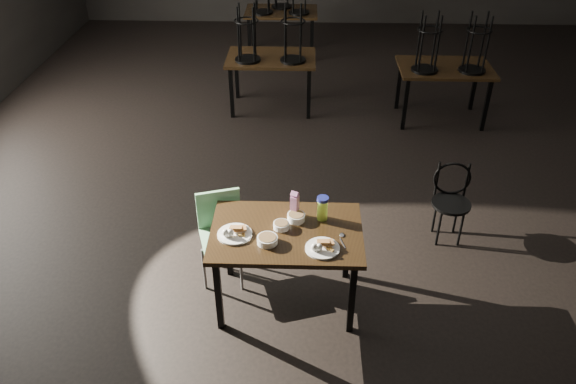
{
  "coord_description": "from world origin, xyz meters",
  "views": [
    {
      "loc": [
        -0.59,
        -5.24,
        3.47
      ],
      "look_at": [
        -0.72,
        -1.36,
        0.85
      ],
      "focal_mm": 35.0,
      "sensor_mm": 36.0,
      "label": 1
    }
  ],
  "objects_px": {
    "juice_carton": "(295,204)",
    "school_chair": "(222,229)",
    "water_bottle": "(322,208)",
    "main_table": "(286,239)",
    "bentwood_chair": "(451,196)"
  },
  "relations": [
    {
      "from": "juice_carton",
      "to": "water_bottle",
      "type": "height_order",
      "value": "juice_carton"
    },
    {
      "from": "water_bottle",
      "to": "school_chair",
      "type": "distance_m",
      "value": 0.95
    },
    {
      "from": "juice_carton",
      "to": "school_chair",
      "type": "distance_m",
      "value": 0.74
    },
    {
      "from": "main_table",
      "to": "juice_carton",
      "type": "xyz_separation_m",
      "value": [
        0.06,
        0.21,
        0.19
      ]
    },
    {
      "from": "water_bottle",
      "to": "school_chair",
      "type": "height_order",
      "value": "water_bottle"
    },
    {
      "from": "water_bottle",
      "to": "main_table",
      "type": "bearing_deg",
      "value": -148.92
    },
    {
      "from": "bentwood_chair",
      "to": "juice_carton",
      "type": "bearing_deg",
      "value": -149.13
    },
    {
      "from": "juice_carton",
      "to": "water_bottle",
      "type": "bearing_deg",
      "value": -10.75
    },
    {
      "from": "bentwood_chair",
      "to": "main_table",
      "type": "bearing_deg",
      "value": -143.94
    },
    {
      "from": "main_table",
      "to": "bentwood_chair",
      "type": "bearing_deg",
      "value": 32.0
    },
    {
      "from": "water_bottle",
      "to": "bentwood_chair",
      "type": "bearing_deg",
      "value": 32.21
    },
    {
      "from": "main_table",
      "to": "juice_carton",
      "type": "relative_size",
      "value": 5.15
    },
    {
      "from": "bentwood_chair",
      "to": "water_bottle",
      "type": "bearing_deg",
      "value": -143.73
    },
    {
      "from": "main_table",
      "to": "bentwood_chair",
      "type": "xyz_separation_m",
      "value": [
        1.53,
        0.96,
        -0.21
      ]
    },
    {
      "from": "juice_carton",
      "to": "school_chair",
      "type": "xyz_separation_m",
      "value": [
        -0.63,
        0.13,
        -0.36
      ]
    }
  ]
}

